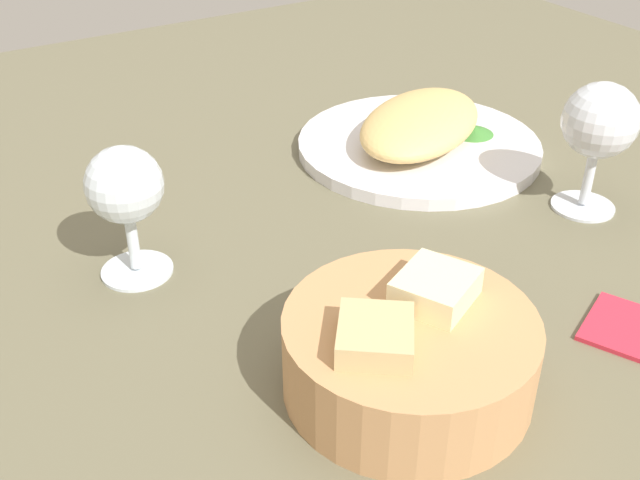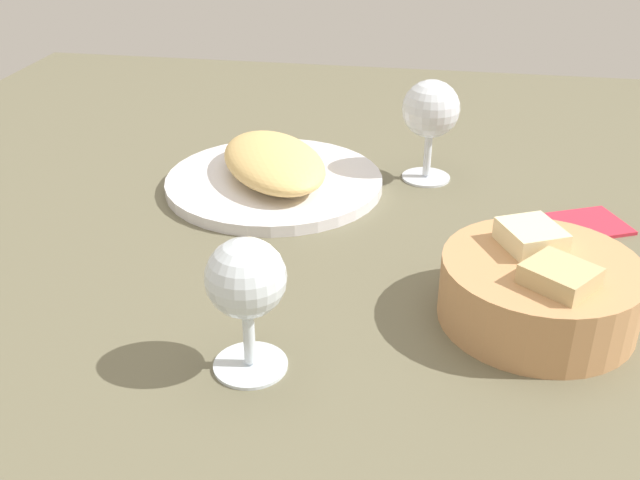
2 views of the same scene
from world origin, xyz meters
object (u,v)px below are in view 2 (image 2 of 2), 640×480
Objects in this scene: wine_glass_far at (431,113)px; folded_napkin at (577,224)px; wine_glass_near at (246,286)px; bread_basket at (539,289)px; plate at (274,182)px.

wine_glass_far reaches higher than folded_napkin.
wine_glass_near reaches higher than folded_napkin.
bread_basket is 1.49× the size of wine_glass_near.
wine_glass_far is (-41.99, 12.68, 0.89)cm from wine_glass_near.
bread_basket is 26.92cm from wine_glass_near.
bread_basket is 1.36× the size of wine_glass_far.
bread_basket reaches higher than plate.
wine_glass_far is at bearing -159.77° from bread_basket.
plate reaches higher than folded_napkin.
wine_glass_far is 22.40cm from folded_napkin.
wine_glass_near is 43.87cm from wine_glass_far.
bread_basket is 33.22cm from wine_glass_far.
folded_napkin is (4.91, 36.51, -0.30)cm from plate.
wine_glass_far is at bearing 163.20° from wine_glass_near.
folded_napkin is at bearing 162.35° from bread_basket.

